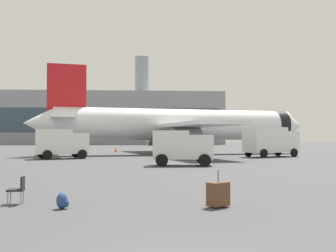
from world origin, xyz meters
name	(u,v)px	position (x,y,z in m)	size (l,w,h in m)	color
airplane_at_gate	(177,125)	(3.92, 45.32, 3.66)	(35.46, 32.25, 10.50)	white
service_truck	(62,142)	(-8.29, 35.80, 1.61)	(5.28, 4.04, 2.90)	white
fuel_truck	(271,140)	(13.50, 38.44, 1.77)	(6.46, 4.64, 3.20)	white
cargo_van	(182,146)	(2.55, 25.07, 1.45)	(4.52, 2.58, 2.60)	white
safety_cone_near	(76,154)	(-7.31, 38.47, 0.32)	(0.44, 0.44, 0.65)	#F2590C
safety_cone_mid	(260,150)	(16.08, 51.24, 0.36)	(0.44, 0.44, 0.72)	#F2590C
safety_cone_far	(116,149)	(-4.15, 54.55, 0.37)	(0.44, 0.44, 0.75)	#F2590C
rolling_suitcase	(218,194)	(1.84, 6.62, 0.39)	(0.75, 0.71, 1.10)	brown
traveller_backpack	(63,201)	(-2.73, 6.60, 0.23)	(0.36, 0.40, 0.48)	navy
gate_chair	(18,188)	(-4.28, 7.58, 0.50)	(0.52, 0.52, 0.86)	black
terminal_building	(98,118)	(-14.27, 128.17, 8.22)	(78.66, 19.53, 28.19)	gray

